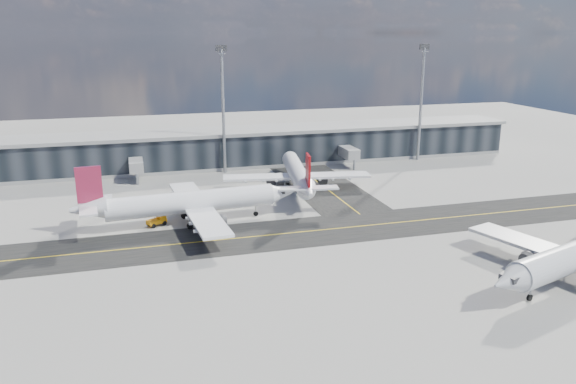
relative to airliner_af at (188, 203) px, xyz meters
name	(u,v)px	position (x,y,z in m)	size (l,w,h in m)	color
ground	(278,244)	(12.13, -13.37, -3.72)	(300.00, 300.00, 0.00)	gray
taxiway_lanes	(283,220)	(16.04, -2.63, -3.71)	(180.00, 63.00, 0.03)	black
terminal_concourse	(220,149)	(12.17, 41.56, 0.37)	(152.00, 19.80, 8.80)	black
floodlight_masts	(223,105)	(12.13, 34.63, 11.89)	(102.50, 0.70, 28.90)	gray
airliner_af	(188,203)	(0.00, 0.00, 0.00)	(38.01, 32.42, 11.26)	white
airliner_redtail	(298,174)	(23.92, 14.94, -0.19)	(30.84, 36.00, 10.68)	white
baggage_tug	(158,220)	(-5.14, 0.46, -2.70)	(3.57, 2.91, 2.03)	orange
service_van	(280,178)	(22.37, 23.08, -2.87)	(2.82, 6.12, 1.70)	white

